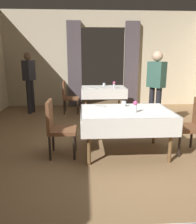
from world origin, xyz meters
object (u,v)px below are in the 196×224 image
at_px(glass_mid_b, 124,104).
at_px(plate_far_c, 93,88).
at_px(plate_far_b, 101,87).
at_px(flower_vase_far, 114,85).
at_px(person_diner_standing_aside, 156,84).
at_px(glass_far_d, 104,84).
at_px(dining_table_far, 103,91).
at_px(flower_vase_mid, 135,106).
at_px(chair_far_left, 68,95).
at_px(plate_mid_c, 100,106).
at_px(chair_mid_left, 57,126).
at_px(chair_mid_right, 192,123).
at_px(dining_table_mid, 126,115).
at_px(person_waiter_by_doorway, 29,78).

height_order(glass_mid_b, plate_far_c, glass_mid_b).
relative_size(plate_far_b, plate_far_c, 0.98).
relative_size(flower_vase_far, person_diner_standing_aside, 0.11).
xyz_separation_m(glass_mid_b, glass_far_d, (-0.10, 2.85, -0.00)).
xyz_separation_m(glass_mid_b, flower_vase_far, (0.13, 2.32, 0.06)).
bearing_deg(glass_mid_b, person_diner_standing_aside, 48.93).
relative_size(dining_table_far, flower_vase_mid, 6.74).
bearing_deg(chair_far_left, plate_mid_c, -73.99).
height_order(dining_table_far, chair_mid_left, chair_mid_left).
height_order(flower_vase_mid, plate_mid_c, flower_vase_mid).
xyz_separation_m(chair_mid_left, plate_far_c, (0.68, 2.67, 0.24)).
bearing_deg(chair_mid_right, flower_vase_far, 110.62).
bearing_deg(plate_mid_c, chair_far_left, 106.01).
distance_m(chair_far_left, plate_far_b, 0.96).
bearing_deg(plate_mid_c, glass_mid_b, -3.05).
bearing_deg(plate_far_c, flower_vase_far, -3.53).
distance_m(chair_far_left, glass_mid_b, 2.89).
height_order(flower_vase_mid, person_diner_standing_aside, person_diner_standing_aside).
bearing_deg(plate_mid_c, flower_vase_mid, -42.52).
height_order(chair_mid_left, chair_mid_right, same).
distance_m(chair_mid_right, plate_far_b, 3.14).
bearing_deg(dining_table_far, chair_mid_left, -108.69).
height_order(dining_table_far, chair_mid_right, chair_mid_right).
bearing_deg(glass_far_d, flower_vase_mid, -86.44).
xyz_separation_m(plate_far_b, plate_far_c, (-0.22, -0.16, 0.00)).
relative_size(dining_table_mid, flower_vase_far, 7.62).
bearing_deg(person_waiter_by_doorway, dining_table_mid, -53.21).
bearing_deg(plate_far_b, dining_table_far, 45.79).
bearing_deg(plate_mid_c, plate_far_b, 85.91).
distance_m(chair_mid_left, glass_far_d, 3.34).
relative_size(chair_mid_right, flower_vase_far, 4.79).
distance_m(plate_mid_c, glass_far_d, 2.85).
relative_size(glass_far_d, person_waiter_by_doorway, 0.05).
relative_size(glass_far_d, person_diner_standing_aside, 0.05).
height_order(chair_far_left, glass_far_d, chair_far_left).
relative_size(chair_mid_right, plate_far_b, 4.22).
height_order(chair_far_left, flower_vase_mid, flower_vase_mid).
relative_size(flower_vase_far, plate_far_c, 0.86).
bearing_deg(glass_far_d, plate_mid_c, -96.19).
height_order(dining_table_mid, person_diner_standing_aside, person_diner_standing_aside).
bearing_deg(plate_far_c, glass_far_d, 55.14).
bearing_deg(flower_vase_mid, dining_table_far, 94.56).
height_order(glass_far_d, person_diner_standing_aside, person_diner_standing_aside).
bearing_deg(dining_table_far, chair_far_left, 178.95).
bearing_deg(person_diner_standing_aside, chair_far_left, 141.31).
xyz_separation_m(chair_mid_left, flower_vase_mid, (1.23, -0.13, 0.34)).
bearing_deg(plate_mid_c, dining_table_mid, -37.06).
bearing_deg(plate_mid_c, person_diner_standing_aside, 37.37).
xyz_separation_m(glass_far_d, person_diner_standing_aside, (0.98, -1.85, 0.23)).
relative_size(dining_table_mid, chair_mid_left, 1.59).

